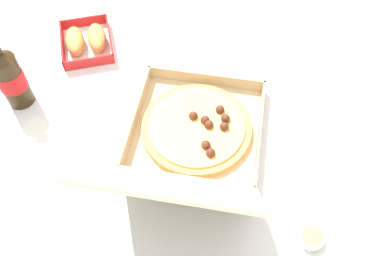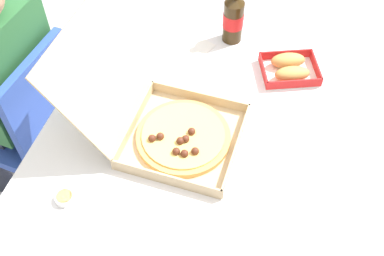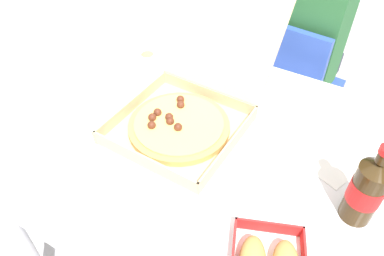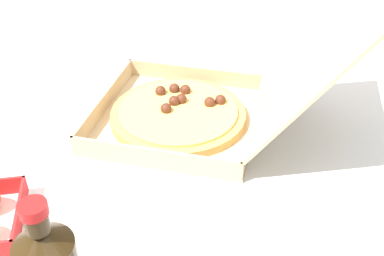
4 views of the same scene
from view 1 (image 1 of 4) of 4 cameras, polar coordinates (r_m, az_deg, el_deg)
The scene contains 7 objects.
ground_plane at distance 1.74m, azimuth -1.74°, elevation -14.01°, with size 10.00×10.00×0.00m, color #B2B2B7.
dining_table at distance 1.16m, azimuth -2.54°, elevation -2.49°, with size 1.11×0.88×0.73m.
pizza_box_open at distance 1.01m, azimuth 0.28°, elevation -1.07°, with size 0.35×0.53×0.32m.
bread_side_box at distance 1.31m, azimuth -14.68°, elevation 11.82°, with size 0.21×0.23×0.06m.
cola_bottle at distance 1.17m, azimuth -24.26°, elevation 6.52°, with size 0.07×0.07×0.22m.
paper_menu at distance 1.11m, azimuth -19.94°, elevation -3.10°, with size 0.21×0.15×0.00m, color white.
dipping_sauce_cup at distance 0.97m, azimuth 16.44°, elevation -14.68°, with size 0.06×0.06×0.02m.
Camera 1 is at (-0.14, 0.61, 1.62)m, focal length 37.86 mm.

